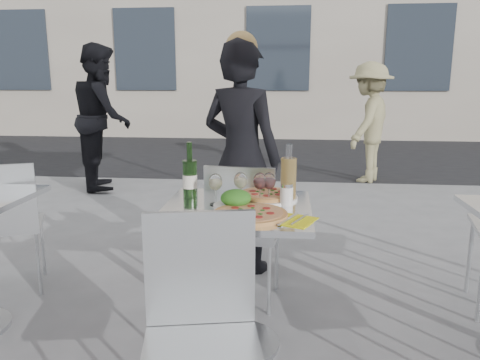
# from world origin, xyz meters

# --- Properties ---
(ground) EXTENTS (80.00, 80.00, 0.00)m
(ground) POSITION_xyz_m (0.00, 0.00, 0.00)
(ground) COLOR slate
(street_asphalt) EXTENTS (24.00, 5.00, 0.00)m
(street_asphalt) POSITION_xyz_m (0.00, 6.50, 0.00)
(street_asphalt) COLOR black
(street_asphalt) RESTS_ON ground
(main_table) EXTENTS (0.72, 0.72, 0.75)m
(main_table) POSITION_xyz_m (0.00, 0.00, 0.54)
(main_table) COLOR #B7BABF
(main_table) RESTS_ON ground
(chair_far) EXTENTS (0.44, 0.45, 0.88)m
(chair_far) POSITION_xyz_m (-0.01, 0.43, 0.52)
(chair_far) COLOR silver
(chair_far) RESTS_ON ground
(chair_near) EXTENTS (0.48, 0.49, 0.90)m
(chair_near) POSITION_xyz_m (-0.05, -0.71, 0.53)
(chair_near) COLOR silver
(chair_near) RESTS_ON ground
(side_chair_lfar) EXTENTS (0.52, 0.53, 0.86)m
(side_chair_lfar) POSITION_xyz_m (-1.50, 0.46, 0.51)
(side_chair_lfar) COLOR silver
(side_chair_lfar) RESTS_ON ground
(woman_diner) EXTENTS (0.70, 0.59, 1.62)m
(woman_diner) POSITION_xyz_m (-0.08, 1.05, 0.81)
(woman_diner) COLOR black
(woman_diner) RESTS_ON ground
(pedestrian_a) EXTENTS (0.93, 1.04, 1.78)m
(pedestrian_a) POSITION_xyz_m (-2.06, 3.45, 0.89)
(pedestrian_a) COLOR black
(pedestrian_a) RESTS_ON ground
(pedestrian_b) EXTENTS (0.97, 1.17, 1.58)m
(pedestrian_b) POSITION_xyz_m (1.31, 4.16, 0.79)
(pedestrian_b) COLOR #90875C
(pedestrian_b) RESTS_ON ground
(pizza_near) EXTENTS (0.34, 0.34, 0.02)m
(pizza_near) POSITION_xyz_m (0.08, -0.16, 0.76)
(pizza_near) COLOR tan
(pizza_near) RESTS_ON main_table
(pizza_far) EXTENTS (0.32, 0.32, 0.03)m
(pizza_far) POSITION_xyz_m (0.14, 0.17, 0.77)
(pizza_far) COLOR white
(pizza_far) RESTS_ON main_table
(salad_plate) EXTENTS (0.22, 0.22, 0.09)m
(salad_plate) POSITION_xyz_m (-0.00, -0.01, 0.79)
(salad_plate) COLOR white
(salad_plate) RESTS_ON main_table
(wine_bottle) EXTENTS (0.07, 0.08, 0.29)m
(wine_bottle) POSITION_xyz_m (-0.26, 0.14, 0.86)
(wine_bottle) COLOR #26511E
(wine_bottle) RESTS_ON main_table
(carafe) EXTENTS (0.08, 0.08, 0.29)m
(carafe) POSITION_xyz_m (0.25, 0.15, 0.87)
(carafe) COLOR tan
(carafe) RESTS_ON main_table
(sugar_shaker) EXTENTS (0.06, 0.06, 0.11)m
(sugar_shaker) POSITION_xyz_m (0.24, 0.05, 0.80)
(sugar_shaker) COLOR white
(sugar_shaker) RESTS_ON main_table
(wineglass_white_a) EXTENTS (0.07, 0.07, 0.16)m
(wineglass_white_a) POSITION_xyz_m (-0.11, 0.03, 0.86)
(wineglass_white_a) COLOR white
(wineglass_white_a) RESTS_ON main_table
(wineglass_white_b) EXTENTS (0.07, 0.07, 0.16)m
(wineglass_white_b) POSITION_xyz_m (0.01, 0.08, 0.86)
(wineglass_white_b) COLOR white
(wineglass_white_b) RESTS_ON main_table
(wineglass_red_a) EXTENTS (0.07, 0.07, 0.16)m
(wineglass_red_a) POSITION_xyz_m (0.11, 0.07, 0.86)
(wineglass_red_a) COLOR white
(wineglass_red_a) RESTS_ON main_table
(wineglass_red_b) EXTENTS (0.07, 0.07, 0.16)m
(wineglass_red_b) POSITION_xyz_m (0.15, 0.07, 0.86)
(wineglass_red_b) COLOR white
(wineglass_red_b) RESTS_ON main_table
(napkin_left) EXTENTS (0.23, 0.23, 0.01)m
(napkin_left) POSITION_xyz_m (-0.27, -0.26, 0.75)
(napkin_left) COLOR yellow
(napkin_left) RESTS_ON main_table
(napkin_right) EXTENTS (0.24, 0.24, 0.01)m
(napkin_right) POSITION_xyz_m (0.27, -0.20, 0.75)
(napkin_right) COLOR yellow
(napkin_right) RESTS_ON main_table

